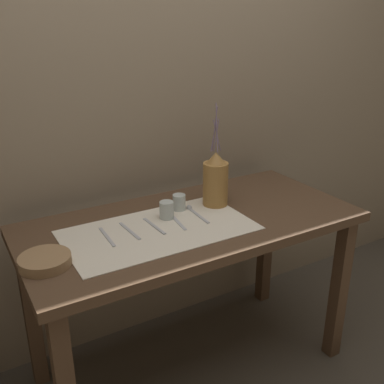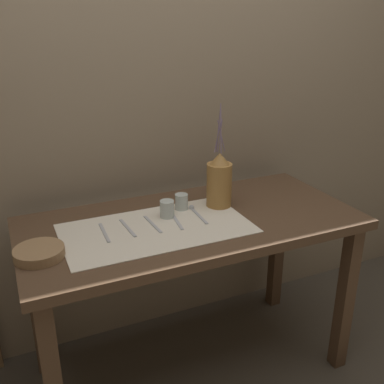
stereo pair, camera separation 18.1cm
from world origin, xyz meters
name	(u,v)px [view 2 (the right image)]	position (x,y,z in m)	size (l,w,h in m)	color
ground_plane	(192,365)	(0.00, 0.00, 0.00)	(12.00, 12.00, 0.00)	#473F35
stone_wall_back	(153,97)	(0.00, 0.44, 1.20)	(7.00, 0.06, 2.40)	gray
wooden_table	(192,242)	(0.00, 0.00, 0.66)	(1.40, 0.66, 0.77)	#4C3523
linen_cloth	(157,228)	(-0.16, -0.03, 0.77)	(0.74, 0.40, 0.00)	beige
pitcher_with_flowers	(219,182)	(0.17, 0.08, 0.88)	(0.11, 0.11, 0.45)	olive
wooden_bowl	(39,253)	(-0.61, -0.07, 0.78)	(0.17, 0.17, 0.04)	#8E6B47
glass_tumbler_near	(167,209)	(-0.09, 0.06, 0.81)	(0.06, 0.06, 0.07)	#B7C1BC
glass_tumbler_far	(181,202)	(0.00, 0.11, 0.80)	(0.06, 0.06, 0.07)	#B7C1BC
fork_outer	(104,233)	(-0.36, 0.01, 0.77)	(0.02, 0.17, 0.00)	#A8A8AD
knife_center	(128,228)	(-0.27, 0.02, 0.77)	(0.02, 0.17, 0.00)	#A8A8AD
fork_inner	(153,224)	(-0.17, 0.01, 0.77)	(0.02, 0.17, 0.00)	#A8A8AD
spoon_outer	(173,215)	(-0.06, 0.06, 0.77)	(0.04, 0.18, 0.02)	#A8A8AD
spoon_inner	(194,211)	(0.04, 0.06, 0.77)	(0.03, 0.18, 0.02)	#A8A8AD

